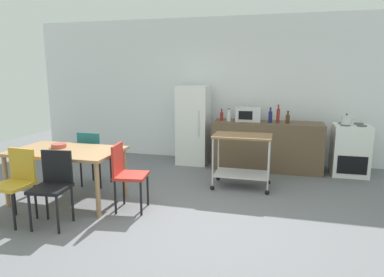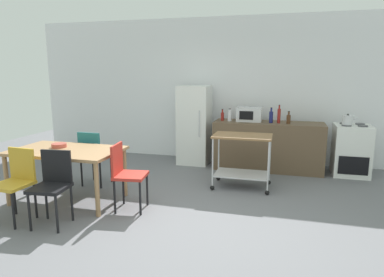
# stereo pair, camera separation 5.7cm
# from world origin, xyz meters

# --- Properties ---
(ground_plane) EXTENTS (12.00, 12.00, 0.00)m
(ground_plane) POSITION_xyz_m (0.00, 0.00, 0.00)
(ground_plane) COLOR slate
(back_wall) EXTENTS (8.40, 0.12, 2.90)m
(back_wall) POSITION_xyz_m (0.00, 3.20, 1.45)
(back_wall) COLOR white
(back_wall) RESTS_ON ground_plane
(kitchen_counter) EXTENTS (2.00, 0.64, 0.90)m
(kitchen_counter) POSITION_xyz_m (0.90, 2.60, 0.45)
(kitchen_counter) COLOR brown
(kitchen_counter) RESTS_ON ground_plane
(dining_table) EXTENTS (1.50, 0.90, 0.75)m
(dining_table) POSITION_xyz_m (-1.75, 0.22, 0.67)
(dining_table) COLOR #A37A51
(dining_table) RESTS_ON ground_plane
(chair_black) EXTENTS (0.44, 0.44, 0.89)m
(chair_black) POSITION_xyz_m (-1.46, -0.49, 0.52)
(chair_black) COLOR black
(chair_black) RESTS_ON ground_plane
(chair_mustard) EXTENTS (0.43, 0.43, 0.89)m
(chair_mustard) POSITION_xyz_m (-1.97, -0.50, 0.52)
(chair_mustard) COLOR gold
(chair_mustard) RESTS_ON ground_plane
(chair_teal) EXTENTS (0.41, 0.41, 0.89)m
(chair_teal) POSITION_xyz_m (-1.75, 0.91, 0.52)
(chair_teal) COLOR #1E666B
(chair_teal) RESTS_ON ground_plane
(chair_red) EXTENTS (0.45, 0.45, 0.89)m
(chair_red) POSITION_xyz_m (-0.81, 0.15, 0.52)
(chair_red) COLOR #B72D23
(chair_red) RESTS_ON ground_plane
(stove_oven) EXTENTS (0.60, 0.61, 0.92)m
(stove_oven) POSITION_xyz_m (2.35, 2.62, 0.45)
(stove_oven) COLOR white
(stove_oven) RESTS_ON ground_plane
(refrigerator) EXTENTS (0.60, 0.63, 1.55)m
(refrigerator) POSITION_xyz_m (-0.55, 2.70, 0.78)
(refrigerator) COLOR white
(refrigerator) RESTS_ON ground_plane
(kitchen_cart) EXTENTS (0.91, 0.57, 0.85)m
(kitchen_cart) POSITION_xyz_m (0.56, 1.43, 0.57)
(kitchen_cart) COLOR brown
(kitchen_cart) RESTS_ON ground_plane
(bottle_soda) EXTENTS (0.06, 0.06, 0.22)m
(bottle_soda) POSITION_xyz_m (0.03, 2.60, 0.99)
(bottle_soda) COLOR maroon
(bottle_soda) RESTS_ON kitchen_counter
(bottle_vinegar) EXTENTS (0.08, 0.08, 0.24)m
(bottle_vinegar) POSITION_xyz_m (0.17, 2.57, 1.00)
(bottle_vinegar) COLOR silver
(bottle_vinegar) RESTS_ON kitchen_counter
(microwave) EXTENTS (0.46, 0.35, 0.26)m
(microwave) POSITION_xyz_m (0.54, 2.64, 1.03)
(microwave) COLOR silver
(microwave) RESTS_ON kitchen_counter
(bottle_olive_oil) EXTENTS (0.07, 0.07, 0.28)m
(bottle_olive_oil) POSITION_xyz_m (0.94, 2.53, 1.01)
(bottle_olive_oil) COLOR navy
(bottle_olive_oil) RESTS_ON kitchen_counter
(bottle_sparkling_water) EXTENTS (0.06, 0.06, 0.33)m
(bottle_sparkling_water) POSITION_xyz_m (1.08, 2.54, 1.04)
(bottle_sparkling_water) COLOR maroon
(bottle_sparkling_water) RESTS_ON kitchen_counter
(bottle_soy_sauce) EXTENTS (0.07, 0.07, 0.22)m
(bottle_soy_sauce) POSITION_xyz_m (1.25, 2.53, 0.99)
(bottle_soy_sauce) COLOR #4C2D19
(bottle_soy_sauce) RESTS_ON kitchen_counter
(fruit_bowl) EXTENTS (0.21, 0.21, 0.06)m
(fruit_bowl) POSITION_xyz_m (-1.93, 0.31, 0.78)
(fruit_bowl) COLOR #B24C3F
(fruit_bowl) RESTS_ON dining_table
(kettle) EXTENTS (0.24, 0.17, 0.19)m
(kettle) POSITION_xyz_m (2.23, 2.52, 1.00)
(kettle) COLOR silver
(kettle) RESTS_ON stove_oven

